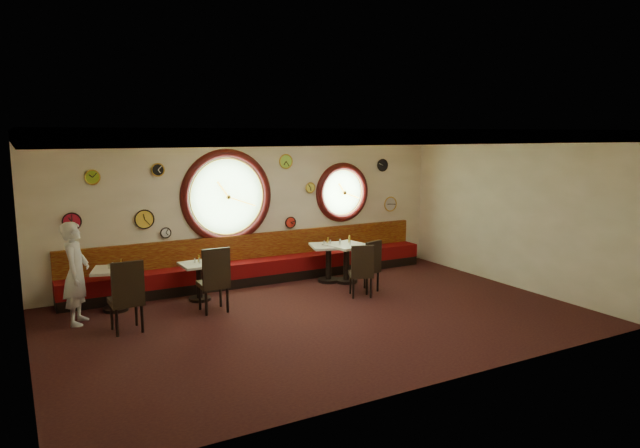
{
  "coord_description": "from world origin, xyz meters",
  "views": [
    {
      "loc": [
        -4.57,
        -8.28,
        3.15
      ],
      "look_at": [
        0.41,
        0.8,
        1.5
      ],
      "focal_mm": 32.0,
      "sensor_mm": 36.0,
      "label": 1
    }
  ],
  "objects_px": {
    "condiment_b_salt": "(195,260)",
    "condiment_d_bottle": "(349,239)",
    "waiter": "(76,273)",
    "condiment_d_salt": "(340,242)",
    "table_b": "(199,277)",
    "chair_b": "(215,276)",
    "condiment_c_salt": "(324,243)",
    "chair_a": "(127,292)",
    "condiment_a_bottle": "(121,263)",
    "condiment_a_salt": "(109,266)",
    "table_a": "(114,284)",
    "condiment_a_pepper": "(113,265)",
    "condiment_b_bottle": "(199,258)",
    "condiment_d_pepper": "(350,243)",
    "table_c": "(329,258)",
    "table_d": "(346,258)",
    "condiment_c_pepper": "(330,242)",
    "condiment_b_pepper": "(200,261)",
    "condiment_c_bottle": "(328,240)",
    "chair_c": "(362,267)",
    "chair_d": "(370,263)"
  },
  "relations": [
    {
      "from": "condiment_b_salt",
      "to": "condiment_d_bottle",
      "type": "height_order",
      "value": "condiment_d_bottle"
    },
    {
      "from": "waiter",
      "to": "condiment_d_salt",
      "type": "bearing_deg",
      "value": -67.67
    },
    {
      "from": "table_b",
      "to": "chair_b",
      "type": "distance_m",
      "value": 0.91
    },
    {
      "from": "condiment_c_salt",
      "to": "condiment_d_salt",
      "type": "xyz_separation_m",
      "value": [
        0.26,
        -0.21,
        0.03
      ]
    },
    {
      "from": "chair_a",
      "to": "condiment_a_bottle",
      "type": "distance_m",
      "value": 1.38
    },
    {
      "from": "table_b",
      "to": "condiment_b_salt",
      "type": "distance_m",
      "value": 0.33
    },
    {
      "from": "chair_a",
      "to": "condiment_a_salt",
      "type": "relative_size",
      "value": 8.38
    },
    {
      "from": "table_a",
      "to": "condiment_a_pepper",
      "type": "relative_size",
      "value": 7.96
    },
    {
      "from": "condiment_b_bottle",
      "to": "waiter",
      "type": "bearing_deg",
      "value": -169.28
    },
    {
      "from": "condiment_a_bottle",
      "to": "condiment_d_pepper",
      "type": "bearing_deg",
      "value": -5.46
    },
    {
      "from": "table_b",
      "to": "condiment_b_bottle",
      "type": "xyz_separation_m",
      "value": [
        0.04,
        0.09,
        0.34
      ]
    },
    {
      "from": "condiment_a_pepper",
      "to": "waiter",
      "type": "xyz_separation_m",
      "value": [
        -0.65,
        -0.45,
        0.03
      ]
    },
    {
      "from": "table_c",
      "to": "condiment_b_bottle",
      "type": "bearing_deg",
      "value": 178.54
    },
    {
      "from": "table_d",
      "to": "condiment_b_salt",
      "type": "relative_size",
      "value": 9.33
    },
    {
      "from": "condiment_a_salt",
      "to": "condiment_a_bottle",
      "type": "distance_m",
      "value": 0.23
    },
    {
      "from": "condiment_a_salt",
      "to": "condiment_a_pepper",
      "type": "bearing_deg",
      "value": 1.72
    },
    {
      "from": "condiment_b_salt",
      "to": "condiment_c_pepper",
      "type": "height_order",
      "value": "condiment_c_pepper"
    },
    {
      "from": "condiment_d_salt",
      "to": "waiter",
      "type": "height_order",
      "value": "waiter"
    },
    {
      "from": "condiment_d_salt",
      "to": "condiment_b_pepper",
      "type": "relative_size",
      "value": 1.08
    },
    {
      "from": "condiment_a_pepper",
      "to": "table_b",
      "type": "bearing_deg",
      "value": -4.63
    },
    {
      "from": "chair_b",
      "to": "table_c",
      "type": "bearing_deg",
      "value": 18.36
    },
    {
      "from": "condiment_a_salt",
      "to": "condiment_c_bottle",
      "type": "xyz_separation_m",
      "value": [
        4.48,
        0.02,
        0.06
      ]
    },
    {
      "from": "table_d",
      "to": "condiment_b_salt",
      "type": "xyz_separation_m",
      "value": [
        -3.2,
        0.27,
        0.25
      ]
    },
    {
      "from": "condiment_d_pepper",
      "to": "condiment_d_salt",
      "type": "bearing_deg",
      "value": 145.87
    },
    {
      "from": "table_d",
      "to": "chair_a",
      "type": "distance_m",
      "value": 4.79
    },
    {
      "from": "chair_a",
      "to": "waiter",
      "type": "xyz_separation_m",
      "value": [
        -0.64,
        0.89,
        0.19
      ]
    },
    {
      "from": "table_a",
      "to": "condiment_a_pepper",
      "type": "bearing_deg",
      "value": 100.57
    },
    {
      "from": "condiment_d_salt",
      "to": "condiment_c_bottle",
      "type": "relative_size",
      "value": 0.79
    },
    {
      "from": "chair_c",
      "to": "condiment_a_pepper",
      "type": "bearing_deg",
      "value": -175.77
    },
    {
      "from": "condiment_a_salt",
      "to": "condiment_b_pepper",
      "type": "relative_size",
      "value": 0.83
    },
    {
      "from": "condiment_c_salt",
      "to": "condiment_b_pepper",
      "type": "distance_m",
      "value": 2.73
    },
    {
      "from": "condiment_c_salt",
      "to": "condiment_a_bottle",
      "type": "distance_m",
      "value": 4.12
    },
    {
      "from": "condiment_b_bottle",
      "to": "condiment_d_bottle",
      "type": "distance_m",
      "value": 3.26
    },
    {
      "from": "chair_b",
      "to": "condiment_a_salt",
      "type": "bearing_deg",
      "value": 148.84
    },
    {
      "from": "condiment_b_salt",
      "to": "condiment_a_pepper",
      "type": "relative_size",
      "value": 0.87
    },
    {
      "from": "condiment_b_salt",
      "to": "condiment_b_bottle",
      "type": "relative_size",
      "value": 0.65
    },
    {
      "from": "condiment_c_salt",
      "to": "condiment_b_salt",
      "type": "bearing_deg",
      "value": 179.56
    },
    {
      "from": "condiment_d_pepper",
      "to": "condiment_c_bottle",
      "type": "relative_size",
      "value": 0.6
    },
    {
      "from": "condiment_d_pepper",
      "to": "condiment_a_bottle",
      "type": "height_order",
      "value": "condiment_a_bottle"
    },
    {
      "from": "table_a",
      "to": "condiment_b_salt",
      "type": "bearing_deg",
      "value": -1.35
    },
    {
      "from": "condiment_b_salt",
      "to": "chair_d",
      "type": "bearing_deg",
      "value": -20.04
    },
    {
      "from": "condiment_b_bottle",
      "to": "condiment_c_bottle",
      "type": "distance_m",
      "value": 2.85
    },
    {
      "from": "chair_d",
      "to": "condiment_c_pepper",
      "type": "bearing_deg",
      "value": 85.54
    },
    {
      "from": "condiment_c_salt",
      "to": "condiment_c_bottle",
      "type": "xyz_separation_m",
      "value": [
        0.14,
        0.1,
        0.02
      ]
    },
    {
      "from": "condiment_b_pepper",
      "to": "table_a",
      "type": "bearing_deg",
      "value": 175.8
    },
    {
      "from": "chair_b",
      "to": "condiment_c_pepper",
      "type": "distance_m",
      "value": 3.02
    },
    {
      "from": "table_c",
      "to": "condiment_d_salt",
      "type": "bearing_deg",
      "value": -48.91
    },
    {
      "from": "condiment_c_bottle",
      "to": "chair_a",
      "type": "bearing_deg",
      "value": -162.88
    },
    {
      "from": "condiment_c_pepper",
      "to": "table_d",
      "type": "bearing_deg",
      "value": -43.77
    },
    {
      "from": "table_b",
      "to": "waiter",
      "type": "xyz_separation_m",
      "value": [
        -2.17,
        -0.33,
        0.41
      ]
    }
  ]
}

